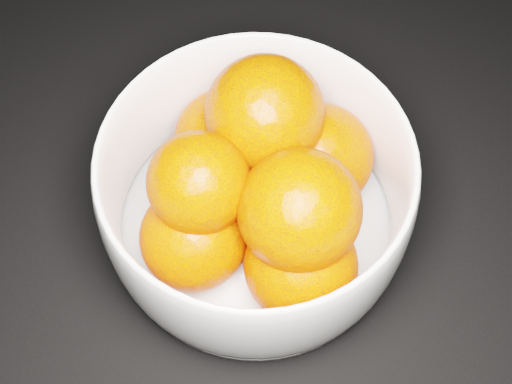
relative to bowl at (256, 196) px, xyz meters
The scene contains 2 objects.
bowl is the anchor object (origin of this frame).
orange_pile 0.02m from the bowl, 46.45° to the left, with size 0.19×0.19×0.13m.
Camera 1 is at (0.40, -0.15, 0.52)m, focal length 50.00 mm.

